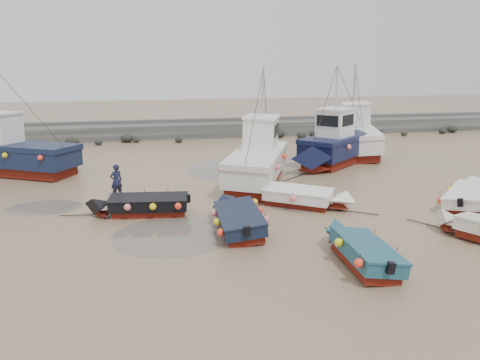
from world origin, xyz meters
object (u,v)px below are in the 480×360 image
(cabin_boat_0, at_px, (6,152))
(cabin_boat_2, at_px, (337,144))
(cabin_boat_1, at_px, (258,159))
(dinghy_3, at_px, (472,193))
(dinghy_5, at_px, (306,195))
(dinghy_4, at_px, (141,203))
(cabin_boat_3, at_px, (358,135))
(dinghy_1, at_px, (239,215))
(person, at_px, (117,198))
(dinghy_2, at_px, (360,247))

(cabin_boat_0, bearing_deg, cabin_boat_2, -65.82)
(cabin_boat_0, relative_size, cabin_boat_2, 1.16)
(cabin_boat_0, xyz_separation_m, cabin_boat_1, (14.25, -4.74, 0.02))
(dinghy_3, distance_m, dinghy_5, 7.93)
(dinghy_4, distance_m, cabin_boat_3, 18.62)
(dinghy_1, distance_m, cabin_boat_3, 17.38)
(dinghy_1, distance_m, dinghy_5, 4.18)
(cabin_boat_1, distance_m, person, 7.82)
(dinghy_1, xyz_separation_m, cabin_boat_3, (11.15, 13.31, 0.83))
(dinghy_2, height_order, cabin_boat_0, cabin_boat_0)
(dinghy_4, bearing_deg, dinghy_3, -88.38)
(dinghy_5, xyz_separation_m, cabin_boat_1, (-1.17, 4.76, 0.78))
(cabin_boat_1, xyz_separation_m, cabin_boat_2, (6.08, 3.57, 0.00))
(dinghy_5, bearing_deg, dinghy_3, 115.94)
(dinghy_2, xyz_separation_m, dinghy_3, (8.04, 5.09, -0.02))
(dinghy_5, height_order, cabin_boat_1, cabin_boat_1)
(cabin_boat_0, distance_m, cabin_boat_1, 15.02)
(cabin_boat_0, height_order, cabin_boat_2, same)
(dinghy_2, relative_size, dinghy_3, 1.04)
(cabin_boat_3, bearing_deg, dinghy_1, -113.69)
(dinghy_1, bearing_deg, cabin_boat_0, 137.02)
(dinghy_5, relative_size, person, 2.83)
(cabin_boat_1, distance_m, cabin_boat_2, 7.05)
(dinghy_3, height_order, person, dinghy_3)
(dinghy_4, height_order, cabin_boat_3, cabin_boat_3)
(cabin_boat_3, bearing_deg, cabin_boat_0, -159.68)
(dinghy_4, xyz_separation_m, cabin_boat_3, (15.10, 10.85, 0.82))
(dinghy_1, xyz_separation_m, dinghy_2, (3.38, -4.00, 0.01))
(cabin_boat_0, bearing_deg, dinghy_4, -111.93)
(dinghy_3, bearing_deg, dinghy_1, -128.95)
(dinghy_3, bearing_deg, dinghy_5, -142.37)
(dinghy_4, height_order, cabin_boat_2, cabin_boat_2)
(cabin_boat_1, bearing_deg, dinghy_1, -85.91)
(dinghy_5, distance_m, cabin_boat_0, 18.12)
(cabin_boat_1, bearing_deg, person, -144.84)
(dinghy_3, xyz_separation_m, cabin_boat_1, (-9.02, 5.86, 0.80))
(cabin_boat_2, distance_m, person, 14.63)
(person, bearing_deg, cabin_boat_0, -72.25)
(dinghy_4, distance_m, person, 3.16)
(dinghy_1, height_order, cabin_boat_2, cabin_boat_2)
(dinghy_4, bearing_deg, cabin_boat_1, -48.02)
(cabin_boat_1, relative_size, cabin_boat_2, 1.13)
(dinghy_4, distance_m, cabin_boat_0, 12.17)
(dinghy_2, xyz_separation_m, dinghy_4, (-7.33, 6.46, -0.01))
(person, bearing_deg, cabin_boat_2, 171.94)
(dinghy_2, relative_size, cabin_boat_1, 0.55)
(dinghy_1, height_order, cabin_boat_1, cabin_boat_1)
(dinghy_2, xyz_separation_m, cabin_boat_0, (-15.23, 15.68, 0.76))
(cabin_boat_0, xyz_separation_m, cabin_boat_2, (20.33, -1.17, 0.02))
(dinghy_2, relative_size, person, 3.21)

